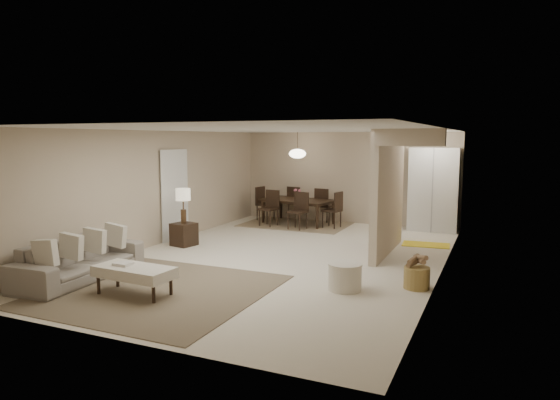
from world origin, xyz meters
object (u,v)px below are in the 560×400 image
at_px(side_table, 184,234).
at_px(round_pouf, 345,277).
at_px(sofa, 79,260).
at_px(dining_table, 297,212).
at_px(pantry_cabinet, 434,190).
at_px(ottoman_bench, 134,272).
at_px(wicker_basket, 417,278).

bearing_deg(side_table, round_pouf, -22.08).
bearing_deg(round_pouf, sofa, -163.64).
distance_m(round_pouf, dining_table, 6.01).
distance_m(pantry_cabinet, ottoman_bench, 8.02).
relative_size(round_pouf, wicker_basket, 1.33).
height_order(side_table, dining_table, dining_table).
relative_size(pantry_cabinet, dining_table, 1.09).
bearing_deg(round_pouf, side_table, 157.92).
relative_size(ottoman_bench, dining_table, 0.65).
bearing_deg(side_table, dining_table, 70.98).
relative_size(pantry_cabinet, round_pouf, 3.94).
xyz_separation_m(ottoman_bench, side_table, (-1.34, 3.21, -0.10)).
relative_size(pantry_cabinet, sofa, 0.91).
bearing_deg(ottoman_bench, sofa, 171.07).
bearing_deg(pantry_cabinet, side_table, -139.76).
bearing_deg(sofa, dining_table, -14.72).
distance_m(ottoman_bench, round_pouf, 3.19).
distance_m(side_table, dining_table, 3.78).
bearing_deg(dining_table, pantry_cabinet, 17.66).
bearing_deg(side_table, sofa, -90.98).
bearing_deg(round_pouf, dining_table, 119.01).
distance_m(pantry_cabinet, side_table, 6.27).
height_order(pantry_cabinet, round_pouf, pantry_cabinet).
relative_size(ottoman_bench, round_pouf, 2.34).
height_order(pantry_cabinet, ottoman_bench, pantry_cabinet).
height_order(wicker_basket, dining_table, dining_table).
bearing_deg(pantry_cabinet, dining_table, -172.71).
height_order(side_table, round_pouf, side_table).
distance_m(pantry_cabinet, dining_table, 3.62).
height_order(sofa, dining_table, dining_table).
bearing_deg(sofa, side_table, -4.53).
bearing_deg(ottoman_bench, pantry_cabinet, 68.00).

